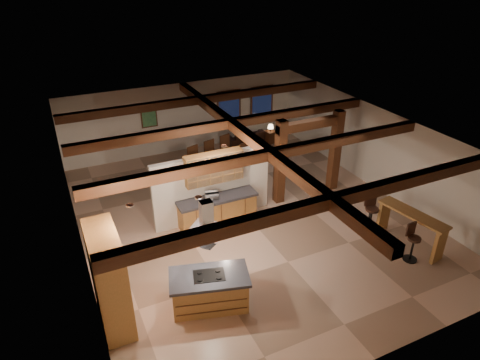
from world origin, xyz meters
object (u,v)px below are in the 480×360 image
at_px(kitchen_island, 210,290).
at_px(dining_table, 219,169).
at_px(sofa, 248,137).
at_px(bar_counter, 411,224).

relative_size(kitchen_island, dining_table, 1.13).
relative_size(kitchen_island, sofa, 1.10).
xyz_separation_m(kitchen_island, dining_table, (2.80, 6.06, -0.14)).
xyz_separation_m(kitchen_island, bar_counter, (6.07, -0.20, 0.26)).
xyz_separation_m(kitchen_island, sofa, (5.23, 8.57, -0.19)).
distance_m(kitchen_island, sofa, 10.04).
relative_size(dining_table, sofa, 0.97).
height_order(dining_table, sofa, dining_table).
height_order(kitchen_island, sofa, kitchen_island).
distance_m(dining_table, sofa, 3.49).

